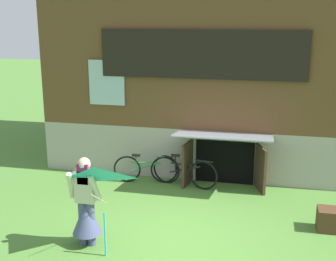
% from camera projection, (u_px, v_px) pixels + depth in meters
% --- Properties ---
extents(ground_plane, '(60.00, 60.00, 0.00)m').
position_uv_depth(ground_plane, '(174.00, 238.00, 8.16)').
color(ground_plane, '#4C7F33').
extents(log_house, '(8.15, 5.91, 4.89)m').
position_uv_depth(log_house, '(214.00, 70.00, 12.64)').
color(log_house, '#9E998E').
rests_on(log_house, ground_plane).
extents(person, '(0.61, 0.52, 1.62)m').
position_uv_depth(person, '(86.00, 209.00, 7.76)').
color(person, '#474C75').
rests_on(person, ground_plane).
extents(kite, '(1.03, 1.10, 1.54)m').
position_uv_depth(kite, '(95.00, 192.00, 6.98)').
color(kite, '#2DB2CC').
rests_on(kite, ground_plane).
extents(bicycle_black, '(1.63, 0.42, 0.76)m').
position_uv_depth(bicycle_black, '(184.00, 171.00, 10.53)').
color(bicycle_black, black).
rests_on(bicycle_black, ground_plane).
extents(bicycle_green, '(1.56, 0.30, 0.72)m').
position_uv_depth(bicycle_green, '(146.00, 169.00, 10.78)').
color(bicycle_green, black).
rests_on(bicycle_green, ground_plane).
extents(wooden_crate, '(0.49, 0.41, 0.43)m').
position_uv_depth(wooden_crate, '(330.00, 220.00, 8.41)').
color(wooden_crate, '#4C331E').
rests_on(wooden_crate, ground_plane).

